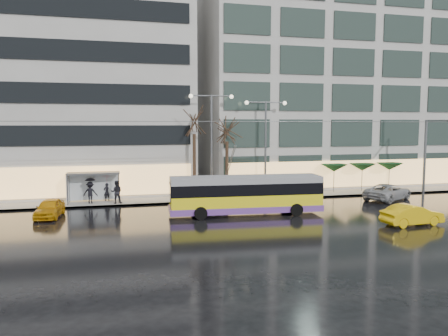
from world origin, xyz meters
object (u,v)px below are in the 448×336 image
object	(u,v)px
bus_shelter	(89,181)
taxi_a	(50,208)
street_lamp_near	(211,131)
trolleybus	(246,196)

from	to	relation	value
bus_shelter	taxi_a	size ratio (longest dim) A/B	1.08
bus_shelter	taxi_a	xyz separation A→B (m)	(-2.44, -4.70, -1.30)
street_lamp_near	taxi_a	distance (m)	14.70
trolleybus	bus_shelter	bearing A→B (deg)	147.68
bus_shelter	taxi_a	world-z (taller)	bus_shelter
trolleybus	bus_shelter	size ratio (longest dim) A/B	2.66
street_lamp_near	taxi_a	xyz separation A→B (m)	(-12.83, -4.81, -5.33)
taxi_a	street_lamp_near	bearing A→B (deg)	26.52
trolleybus	taxi_a	xyz separation A→B (m)	(-13.80, 2.48, -0.73)
trolleybus	bus_shelter	world-z (taller)	trolleybus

